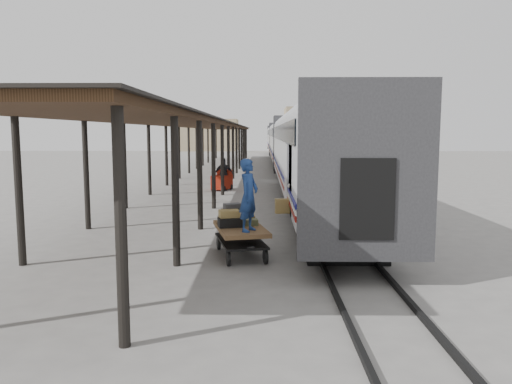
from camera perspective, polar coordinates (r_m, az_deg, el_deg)
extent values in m
plane|color=slate|center=(15.25, -2.70, -6.45)|extent=(160.00, 160.00, 0.00)
cube|color=silver|center=(22.94, 6.52, 4.54)|extent=(3.00, 24.00, 2.90)
cube|color=#28282B|center=(11.18, 12.56, 2.05)|extent=(3.04, 0.22, 3.50)
cube|color=black|center=(22.82, 2.72, 6.82)|extent=(0.04, 22.08, 0.65)
cube|color=black|center=(23.07, 6.46, 0.32)|extent=(2.55, 23.04, 0.50)
cube|color=silver|center=(48.87, 3.49, 5.76)|extent=(3.00, 24.00, 2.90)
cube|color=#28282B|center=(36.99, 4.35, 5.42)|extent=(3.04, 0.22, 3.50)
cube|color=black|center=(48.82, 1.70, 6.83)|extent=(0.04, 22.08, 0.65)
cube|color=black|center=(48.93, 3.48, 3.77)|extent=(2.55, 23.04, 0.50)
cube|color=silver|center=(74.85, 2.56, 6.13)|extent=(3.00, 24.00, 2.90)
cube|color=#28282B|center=(62.96, 2.89, 6.00)|extent=(3.04, 0.22, 3.50)
cube|color=black|center=(74.82, 1.39, 6.83)|extent=(0.04, 22.08, 0.65)
cube|color=black|center=(74.89, 2.55, 4.83)|extent=(2.55, 23.04, 0.50)
cube|color=black|center=(14.41, 4.89, 1.43)|extent=(0.50, 1.70, 2.00)
imported|color=silver|center=(14.43, 4.89, 0.89)|extent=(0.72, 0.89, 1.72)
cube|color=#A48646|center=(14.33, 3.31, -1.61)|extent=(0.57, 0.25, 0.42)
cube|color=#422B19|center=(39.05, -5.60, 7.53)|extent=(4.60, 64.00, 0.18)
cube|color=black|center=(39.06, -5.60, 7.71)|extent=(4.90, 64.30, 0.06)
cylinder|color=black|center=(39.36, -8.54, 4.57)|extent=(0.20, 0.20, 4.00)
cylinder|color=black|center=(70.12, -4.44, 5.58)|extent=(0.20, 0.20, 4.00)
cylinder|color=black|center=(8.27, -15.18, -3.86)|extent=(0.20, 0.20, 4.00)
cylinder|color=black|center=(38.91, -2.56, 4.61)|extent=(0.20, 0.20, 4.00)
cylinder|color=black|center=(69.86, -1.07, 5.60)|extent=(0.20, 0.20, 4.00)
cube|color=black|center=(48.96, 2.63, 2.79)|extent=(0.10, 150.00, 0.12)
cube|color=black|center=(49.02, 4.31, 2.79)|extent=(0.10, 150.00, 0.12)
cube|color=tan|center=(93.73, 8.89, 7.05)|extent=(18.00, 10.00, 8.00)
cube|color=tan|center=(97.43, -5.67, 6.50)|extent=(12.00, 8.00, 6.00)
cube|color=brown|center=(14.11, -1.77, -4.21)|extent=(1.75, 2.62, 0.12)
cube|color=black|center=(14.18, -1.77, -5.59)|extent=(1.64, 2.50, 0.06)
cylinder|color=black|center=(13.24, -3.17, -7.61)|extent=(0.17, 0.41, 0.40)
cylinder|color=black|center=(13.43, 1.09, -7.39)|extent=(0.17, 0.41, 0.40)
cylinder|color=black|center=(15.07, -4.30, -5.84)|extent=(0.17, 0.41, 0.40)
cylinder|color=black|center=(15.24, -0.55, -5.68)|extent=(0.17, 0.41, 0.40)
cube|color=#39393C|center=(14.60, -3.13, -3.21)|extent=(0.69, 0.60, 0.19)
cube|color=#A48646|center=(14.78, -1.21, -3.07)|extent=(0.58, 0.43, 0.20)
cube|color=black|center=(14.05, -3.00, -3.47)|extent=(0.73, 0.58, 0.26)
cube|color=#4A5030|center=(14.27, -0.79, -3.48)|extent=(0.53, 0.41, 0.17)
cube|color=#482D1C|center=(14.54, -2.95, -2.38)|extent=(0.58, 0.46, 0.19)
cube|color=#A48646|center=(14.10, -3.09, -2.52)|extent=(0.64, 0.53, 0.22)
cube|color=#39393C|center=(14.49, -2.71, -1.65)|extent=(0.57, 0.49, 0.17)
cube|color=maroon|center=(30.34, -3.92, 1.16)|extent=(1.29, 1.60, 0.84)
cube|color=maroon|center=(30.63, -3.63, 2.27)|extent=(0.94, 0.81, 0.33)
cylinder|color=black|center=(30.09, -4.98, 0.44)|extent=(0.23, 0.35, 0.33)
cylinder|color=black|center=(29.76, -3.70, 0.39)|extent=(0.23, 0.35, 0.33)
cylinder|color=black|center=(31.00, -4.12, 0.64)|extent=(0.23, 0.35, 0.33)
cylinder|color=black|center=(30.68, -2.87, 0.59)|extent=(0.23, 0.35, 0.33)
imported|color=navy|center=(13.29, -0.84, -0.37)|extent=(0.71, 0.84, 1.95)
imported|color=black|center=(30.17, -3.70, 2.03)|extent=(1.22, 0.66, 1.97)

